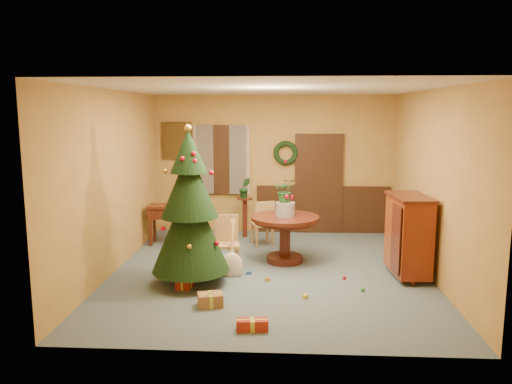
# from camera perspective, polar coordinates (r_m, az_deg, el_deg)

# --- Properties ---
(room_envelope) EXTENTS (5.50, 5.50, 5.50)m
(room_envelope) POSITION_cam_1_polar(r_m,az_deg,el_deg) (10.55, 3.14, 1.33)
(room_envelope) COLOR #3A4C55
(room_envelope) RESTS_ON ground
(dining_table) EXTENTS (1.16, 1.16, 0.80)m
(dining_table) POSITION_cam_1_polar(r_m,az_deg,el_deg) (8.55, 3.34, -4.35)
(dining_table) COLOR black
(dining_table) RESTS_ON floor
(urn) EXTENTS (0.33, 0.33, 0.24)m
(urn) POSITION_cam_1_polar(r_m,az_deg,el_deg) (8.47, 3.36, -1.99)
(urn) COLOR slate
(urn) RESTS_ON dining_table
(centerpiece_plant) EXTENTS (0.37, 0.32, 0.41)m
(centerpiece_plant) POSITION_cam_1_polar(r_m,az_deg,el_deg) (8.41, 3.38, 0.17)
(centerpiece_plant) COLOR #1E4C23
(centerpiece_plant) RESTS_ON urn
(chair_near) EXTENTS (0.44, 0.44, 0.88)m
(chair_near) POSITION_cam_1_polar(r_m,az_deg,el_deg) (8.23, -3.32, -5.51)
(chair_near) COLOR #95643B
(chair_near) RESTS_ON floor
(chair_far) EXTENTS (0.49, 0.49, 0.88)m
(chair_far) POSITION_cam_1_polar(r_m,az_deg,el_deg) (9.56, 0.84, -3.40)
(chair_far) COLOR #95643B
(chair_far) RESTS_ON floor
(guitar) EXTENTS (0.45, 0.61, 0.84)m
(guitar) POSITION_cam_1_polar(r_m,az_deg,el_deg) (7.83, -2.84, -6.61)
(guitar) COLOR beige
(guitar) RESTS_ON floor
(plant_stand) EXTENTS (0.32, 0.32, 0.82)m
(plant_stand) POSITION_cam_1_polar(r_m,az_deg,el_deg) (10.21, -1.28, -2.38)
(plant_stand) COLOR black
(plant_stand) RESTS_ON floor
(stand_plant) EXTENTS (0.27, 0.24, 0.42)m
(stand_plant) POSITION_cam_1_polar(r_m,az_deg,el_deg) (10.12, -1.29, 0.49)
(stand_plant) COLOR #19471E
(stand_plant) RESTS_ON plant_stand
(christmas_tree) EXTENTS (1.15, 1.15, 2.38)m
(christmas_tree) POSITION_cam_1_polar(r_m,az_deg,el_deg) (7.40, -7.58, -2.03)
(christmas_tree) COLOR #382111
(christmas_tree) RESTS_ON floor
(writing_desk) EXTENTS (0.88, 0.45, 0.77)m
(writing_desk) POSITION_cam_1_polar(r_m,az_deg,el_deg) (9.80, -9.69, -2.57)
(writing_desk) COLOR black
(writing_desk) RESTS_ON floor
(sideboard) EXTENTS (0.61, 1.04, 1.29)m
(sideboard) POSITION_cam_1_polar(r_m,az_deg,el_deg) (8.08, 17.03, -4.58)
(sideboard) COLOR #5E110A
(sideboard) RESTS_ON floor
(gift_a) EXTENTS (0.37, 0.31, 0.17)m
(gift_a) POSITION_cam_1_polar(r_m,az_deg,el_deg) (6.80, -5.24, -12.17)
(gift_a) COLOR brown
(gift_a) RESTS_ON floor
(gift_b) EXTENTS (0.23, 0.23, 0.21)m
(gift_b) POSITION_cam_1_polar(r_m,az_deg,el_deg) (7.46, -8.20, -10.12)
(gift_b) COLOR maroon
(gift_b) RESTS_ON floor
(gift_c) EXTENTS (0.30, 0.25, 0.15)m
(gift_c) POSITION_cam_1_polar(r_m,az_deg,el_deg) (7.97, -5.95, -9.03)
(gift_c) COLOR brown
(gift_c) RESTS_ON floor
(gift_d) EXTENTS (0.39, 0.19, 0.13)m
(gift_d) POSITION_cam_1_polar(r_m,az_deg,el_deg) (6.10, -0.43, -14.92)
(gift_d) COLOR maroon
(gift_d) RESTS_ON floor
(toy_a) EXTENTS (0.09, 0.06, 0.05)m
(toy_a) POSITION_cam_1_polar(r_m,az_deg,el_deg) (8.02, -0.82, -9.22)
(toy_a) COLOR #244C9C
(toy_a) RESTS_ON floor
(toy_b) EXTENTS (0.06, 0.06, 0.06)m
(toy_b) POSITION_cam_1_polar(r_m,az_deg,el_deg) (7.46, 12.12, -10.83)
(toy_b) COLOR #258935
(toy_b) RESTS_ON floor
(toy_c) EXTENTS (0.08, 0.09, 0.05)m
(toy_c) POSITION_cam_1_polar(r_m,az_deg,el_deg) (7.09, 5.67, -11.78)
(toy_c) COLOR yellow
(toy_c) RESTS_ON floor
(toy_d) EXTENTS (0.06, 0.06, 0.06)m
(toy_d) POSITION_cam_1_polar(r_m,az_deg,el_deg) (7.90, 10.05, -9.61)
(toy_d) COLOR red
(toy_d) RESTS_ON floor
(toy_e) EXTENTS (0.09, 0.07, 0.05)m
(toy_e) POSITION_cam_1_polar(r_m,az_deg,el_deg) (7.72, 1.31, -9.97)
(toy_e) COLOR gold
(toy_e) RESTS_ON floor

